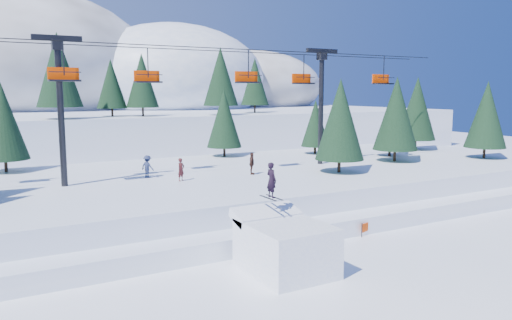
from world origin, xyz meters
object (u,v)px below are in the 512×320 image
banner_far (402,217)px  banner_near (373,224)px  chairlift (206,88)px  jump_kicker (284,245)px

banner_far → banner_near: bearing=-171.8°
chairlift → banner_far: (8.99, -12.38, -8.78)m
banner_near → banner_far: 3.10m
banner_near → banner_far: bearing=8.2°
jump_kicker → banner_far: (11.78, 3.52, -0.83)m
banner_near → chairlift: bearing=114.8°
banner_near → jump_kicker: bearing=-160.5°
jump_kicker → chairlift: chairlift is taller
banner_near → banner_far: same height
jump_kicker → banner_near: bearing=19.5°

